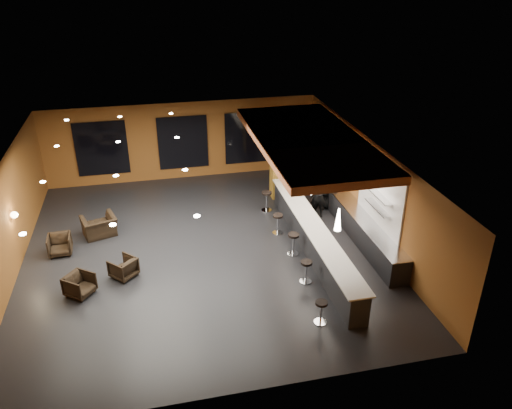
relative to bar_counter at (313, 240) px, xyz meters
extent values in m
cube|color=black|center=(-3.65, 1.00, -0.55)|extent=(12.00, 13.00, 0.10)
cube|color=black|center=(-3.65, 1.00, 3.05)|extent=(12.00, 13.00, 0.10)
cube|color=brown|center=(-3.65, 7.55, 1.25)|extent=(12.00, 0.10, 3.50)
cube|color=brown|center=(-3.65, -5.55, 1.25)|extent=(12.00, 0.10, 3.50)
cube|color=brown|center=(-9.70, 1.00, 1.25)|extent=(0.10, 13.00, 3.50)
cube|color=brown|center=(2.40, 1.00, 1.25)|extent=(0.10, 13.00, 3.50)
cube|color=#AC5A32|center=(0.35, 2.00, 2.86)|extent=(3.60, 8.00, 0.28)
cube|color=black|center=(-7.15, 7.44, 1.20)|extent=(2.20, 0.06, 2.40)
cube|color=black|center=(-3.65, 7.44, 1.20)|extent=(2.20, 0.06, 2.40)
cube|color=black|center=(-0.65, 7.44, 1.20)|extent=(2.20, 0.06, 2.40)
cube|color=white|center=(2.31, 0.00, 1.50)|extent=(0.06, 3.20, 2.40)
cube|color=black|center=(0.00, 0.00, 0.00)|extent=(0.60, 8.00, 1.00)
cube|color=silver|center=(0.00, 0.00, 0.52)|extent=(0.78, 8.10, 0.05)
cube|color=black|center=(2.00, 0.50, -0.07)|extent=(0.70, 6.00, 0.86)
cube|color=silver|center=(2.00, 0.50, 0.39)|extent=(0.72, 6.00, 0.03)
cube|color=silver|center=(2.17, -0.20, 1.10)|extent=(0.30, 1.50, 0.03)
cube|color=silver|center=(2.17, -0.20, 1.55)|extent=(0.30, 1.50, 0.03)
cube|color=olive|center=(0.00, 4.60, 1.25)|extent=(0.60, 0.60, 3.50)
sphere|color=#FFE5B2|center=(-9.53, 1.50, 1.30)|extent=(0.22, 0.22, 0.22)
cone|color=white|center=(0.00, -2.00, 1.85)|extent=(0.20, 0.20, 0.70)
cone|color=white|center=(0.00, 0.50, 1.85)|extent=(0.20, 0.20, 0.70)
cone|color=white|center=(0.00, 3.00, 1.85)|extent=(0.20, 0.20, 0.70)
imported|color=black|center=(1.07, 2.53, 0.35)|extent=(0.72, 0.60, 1.70)
imported|color=black|center=(1.50, 2.91, 0.45)|extent=(1.01, 0.84, 1.89)
imported|color=black|center=(1.60, 3.13, 0.29)|extent=(0.80, 0.54, 1.58)
imported|color=black|center=(-7.57, -0.72, -0.16)|extent=(1.04, 1.04, 0.68)
imported|color=black|center=(-6.31, -0.04, -0.17)|extent=(1.02, 1.03, 0.67)
imported|color=black|center=(-8.43, 1.83, -0.15)|extent=(0.79, 0.81, 0.70)
imported|color=black|center=(-7.19, 2.83, -0.12)|extent=(1.40, 1.30, 0.75)
cylinder|color=silver|center=(-0.94, -3.54, -0.49)|extent=(0.36, 0.36, 0.03)
cylinder|color=silver|center=(-0.94, -3.54, -0.17)|extent=(0.06, 0.06, 0.63)
cylinder|color=black|center=(-0.94, -3.54, 0.18)|extent=(0.34, 0.34, 0.07)
cylinder|color=silver|center=(-0.75, -1.59, -0.49)|extent=(0.38, 0.38, 0.03)
cylinder|color=silver|center=(-0.75, -1.59, -0.15)|extent=(0.07, 0.07, 0.66)
cylinder|color=black|center=(-0.75, -1.59, 0.21)|extent=(0.36, 0.36, 0.08)
cylinder|color=silver|center=(-0.67, 0.06, -0.49)|extent=(0.40, 0.40, 0.03)
cylinder|color=silver|center=(-0.67, 0.06, -0.13)|extent=(0.07, 0.07, 0.69)
cylinder|color=black|center=(-0.67, 0.06, 0.24)|extent=(0.38, 0.38, 0.08)
cylinder|color=silver|center=(-0.82, 1.55, -0.49)|extent=(0.39, 0.39, 0.03)
cylinder|color=silver|center=(-0.82, 1.55, -0.14)|extent=(0.07, 0.07, 0.68)
cylinder|color=black|center=(-0.82, 1.55, 0.23)|extent=(0.37, 0.37, 0.08)
cylinder|color=silver|center=(-0.79, 3.41, -0.48)|extent=(0.42, 0.42, 0.03)
cylinder|color=silver|center=(-0.79, 3.41, -0.12)|extent=(0.07, 0.07, 0.73)
cylinder|color=black|center=(-0.79, 3.41, 0.28)|extent=(0.39, 0.39, 0.08)
camera|label=1|loc=(-5.10, -13.84, 8.70)|focal=35.00mm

